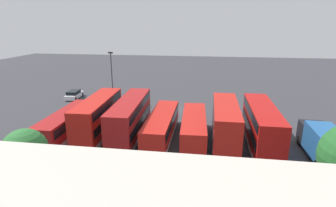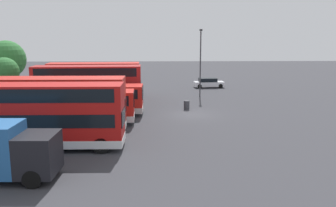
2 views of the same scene
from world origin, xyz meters
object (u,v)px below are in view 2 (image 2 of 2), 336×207
at_px(bus_double_decker_fifth, 88,85).
at_px(bus_double_decker_sixth, 94,81).
at_px(bus_single_deck_seventh, 95,84).
at_px(bus_single_deck_fourth, 85,99).
at_px(bus_double_decker_near_end, 43,115).
at_px(car_hatchback_silver, 209,83).
at_px(lamp_post_tall, 200,58).
at_px(waste_bin_yellow, 187,105).
at_px(bus_single_deck_third, 75,106).
at_px(bus_double_decker_second, 60,104).

relative_size(bus_double_decker_fifth, bus_double_decker_sixth, 1.08).
bearing_deg(bus_single_deck_seventh, bus_single_deck_fourth, -175.07).
relative_size(bus_double_decker_near_end, bus_single_deck_seventh, 1.03).
bearing_deg(car_hatchback_silver, bus_double_decker_sixth, 125.83).
xyz_separation_m(bus_double_decker_near_end, bus_single_deck_seventh, (21.62, 0.15, -0.83)).
distance_m(lamp_post_tall, waste_bin_yellow, 9.28).
relative_size(bus_double_decker_sixth, car_hatchback_silver, 2.40).
xyz_separation_m(bus_double_decker_near_end, bus_double_decker_fifth, (14.19, -0.40, 0.00)).
relative_size(bus_single_deck_third, bus_double_decker_sixth, 0.98).
distance_m(bus_double_decker_near_end, car_hatchback_silver, 32.72).
xyz_separation_m(bus_double_decker_sixth, bus_single_deck_seventh, (3.63, 0.62, -0.83)).
bearing_deg(car_hatchback_silver, bus_single_deck_third, 145.79).
xyz_separation_m(bus_double_decker_near_end, bus_double_decker_sixth, (17.99, -0.47, -0.00)).
bearing_deg(waste_bin_yellow, lamp_post_tall, -16.34).
xyz_separation_m(bus_single_deck_third, bus_single_deck_fourth, (3.66, -0.16, 0.00)).
bearing_deg(bus_double_decker_second, bus_double_decker_sixth, -1.06).
xyz_separation_m(bus_double_decker_second, bus_double_decker_fifth, (10.51, -0.20, 0.00)).
bearing_deg(car_hatchback_silver, bus_double_decker_fifth, 134.16).
relative_size(bus_double_decker_fifth, lamp_post_tall, 1.36).
relative_size(bus_single_deck_third, bus_single_deck_seventh, 0.97).
bearing_deg(bus_double_decker_second, bus_double_decker_near_end, 176.87).
bearing_deg(waste_bin_yellow, bus_double_decker_second, 130.98).
relative_size(bus_single_deck_third, car_hatchback_silver, 2.35).
bearing_deg(bus_single_deck_fourth, bus_double_decker_near_end, 175.77).
bearing_deg(bus_single_deck_fourth, bus_double_decker_second, 175.19).
height_order(bus_double_decker_second, bus_double_decker_fifth, same).
distance_m(bus_single_deck_fourth, lamp_post_tall, 16.40).
xyz_separation_m(bus_double_decker_fifth, bus_double_decker_sixth, (3.80, -0.07, -0.00)).
xyz_separation_m(bus_double_decker_sixth, waste_bin_yellow, (-4.98, -10.47, -1.97)).
distance_m(bus_double_decker_second, bus_single_deck_seventh, 17.96).
xyz_separation_m(bus_single_deck_third, car_hatchback_silver, (21.78, -14.81, -0.92)).
relative_size(bus_single_deck_seventh, car_hatchback_silver, 2.43).
height_order(bus_double_decker_near_end, car_hatchback_silver, bus_double_decker_near_end).
xyz_separation_m(bus_double_decker_second, bus_single_deck_fourth, (7.00, -0.59, -0.82)).
bearing_deg(waste_bin_yellow, bus_double_decker_sixth, 64.58).
height_order(bus_double_decker_second, bus_single_deck_fourth, bus_double_decker_second).
bearing_deg(bus_single_deck_third, car_hatchback_silver, -34.21).
distance_m(bus_double_decker_fifth, waste_bin_yellow, 10.79).
xyz_separation_m(bus_single_deck_seventh, waste_bin_yellow, (-8.61, -11.09, -1.15)).
bearing_deg(bus_single_deck_third, bus_double_decker_near_end, 174.86).
relative_size(bus_single_deck_fourth, lamp_post_tall, 1.34).
bearing_deg(bus_single_deck_fourth, bus_single_deck_seventh, 4.93).
bearing_deg(car_hatchback_silver, bus_double_decker_second, 148.75).
relative_size(bus_double_decker_fifth, car_hatchback_silver, 2.58).
height_order(bus_double_decker_second, car_hatchback_silver, bus_double_decker_second).
distance_m(bus_single_deck_third, waste_bin_yellow, 11.98).
bearing_deg(lamp_post_tall, bus_single_deck_fourth, 129.23).
bearing_deg(bus_double_decker_sixth, bus_single_deck_seventh, 9.68).
relative_size(bus_double_decker_second, bus_double_decker_fifth, 0.89).
bearing_deg(bus_single_deck_seventh, bus_double_decker_sixth, -170.32).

